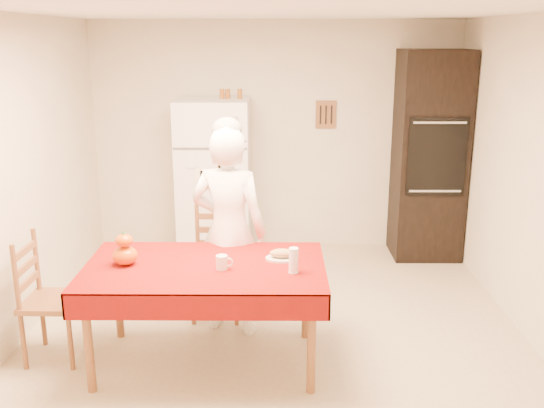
{
  "coord_description": "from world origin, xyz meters",
  "views": [
    {
      "loc": [
        0.0,
        -4.4,
        2.32
      ],
      "look_at": [
        -0.03,
        0.2,
        1.05
      ],
      "focal_mm": 40.0,
      "sensor_mm": 36.0,
      "label": 1
    }
  ],
  "objects_px": {
    "chair_left": "(44,294)",
    "coffee_mug": "(222,262)",
    "dining_table": "(205,274)",
    "refrigerator": "(214,180)",
    "wine_glass": "(294,260)",
    "chair_far": "(217,257)",
    "seated_woman": "(229,231)",
    "pumpkin_lower": "(125,256)",
    "oven_cabinet": "(429,156)",
    "bread_plate": "(282,258)"
  },
  "relations": [
    {
      "from": "wine_glass",
      "to": "chair_far",
      "type": "bearing_deg",
      "value": 122.63
    },
    {
      "from": "refrigerator",
      "to": "chair_far",
      "type": "distance_m",
      "value": 1.48
    },
    {
      "from": "oven_cabinet",
      "to": "seated_woman",
      "type": "distance_m",
      "value": 2.69
    },
    {
      "from": "chair_far",
      "to": "seated_woman",
      "type": "bearing_deg",
      "value": -65.38
    },
    {
      "from": "refrigerator",
      "to": "coffee_mug",
      "type": "xyz_separation_m",
      "value": [
        0.28,
        -2.35,
        -0.04
      ]
    },
    {
      "from": "oven_cabinet",
      "to": "bread_plate",
      "type": "height_order",
      "value": "oven_cabinet"
    },
    {
      "from": "chair_far",
      "to": "wine_glass",
      "type": "distance_m",
      "value": 1.2
    },
    {
      "from": "seated_woman",
      "to": "dining_table",
      "type": "bearing_deg",
      "value": 91.14
    },
    {
      "from": "oven_cabinet",
      "to": "wine_glass",
      "type": "bearing_deg",
      "value": -121.51
    },
    {
      "from": "oven_cabinet",
      "to": "dining_table",
      "type": "relative_size",
      "value": 1.29
    },
    {
      "from": "dining_table",
      "to": "coffee_mug",
      "type": "xyz_separation_m",
      "value": [
        0.13,
        -0.07,
        0.12
      ]
    },
    {
      "from": "dining_table",
      "to": "coffee_mug",
      "type": "relative_size",
      "value": 17.0
    },
    {
      "from": "seated_woman",
      "to": "pumpkin_lower",
      "type": "height_order",
      "value": "seated_woman"
    },
    {
      "from": "chair_far",
      "to": "bread_plate",
      "type": "relative_size",
      "value": 3.96
    },
    {
      "from": "dining_table",
      "to": "chair_far",
      "type": "xyz_separation_m",
      "value": [
        0.0,
        0.84,
        -0.18
      ]
    },
    {
      "from": "oven_cabinet",
      "to": "bread_plate",
      "type": "xyz_separation_m",
      "value": [
        -1.58,
        -2.21,
        -0.33
      ]
    },
    {
      "from": "chair_left",
      "to": "wine_glass",
      "type": "relative_size",
      "value": 5.4
    },
    {
      "from": "refrigerator",
      "to": "wine_glass",
      "type": "xyz_separation_m",
      "value": [
        0.78,
        -2.4,
        -0.0
      ]
    },
    {
      "from": "coffee_mug",
      "to": "wine_glass",
      "type": "relative_size",
      "value": 0.57
    },
    {
      "from": "pumpkin_lower",
      "to": "bread_plate",
      "type": "height_order",
      "value": "pumpkin_lower"
    },
    {
      "from": "coffee_mug",
      "to": "bread_plate",
      "type": "bearing_deg",
      "value": 24.18
    },
    {
      "from": "seated_woman",
      "to": "coffee_mug",
      "type": "distance_m",
      "value": 0.61
    },
    {
      "from": "chair_left",
      "to": "coffee_mug",
      "type": "xyz_separation_m",
      "value": [
        1.32,
        -0.14,
        0.3
      ]
    },
    {
      "from": "wine_glass",
      "to": "dining_table",
      "type": "bearing_deg",
      "value": 168.26
    },
    {
      "from": "dining_table",
      "to": "chair_left",
      "type": "relative_size",
      "value": 1.79
    },
    {
      "from": "wine_glass",
      "to": "chair_left",
      "type": "bearing_deg",
      "value": 173.69
    },
    {
      "from": "seated_woman",
      "to": "coffee_mug",
      "type": "height_order",
      "value": "seated_woman"
    },
    {
      "from": "oven_cabinet",
      "to": "pumpkin_lower",
      "type": "bearing_deg",
      "value": -139.38
    },
    {
      "from": "coffee_mug",
      "to": "dining_table",
      "type": "bearing_deg",
      "value": 150.31
    },
    {
      "from": "chair_far",
      "to": "oven_cabinet",
      "type": "bearing_deg",
      "value": 36.47
    },
    {
      "from": "refrigerator",
      "to": "chair_left",
      "type": "distance_m",
      "value": 2.46
    },
    {
      "from": "chair_far",
      "to": "coffee_mug",
      "type": "height_order",
      "value": "chair_far"
    },
    {
      "from": "refrigerator",
      "to": "dining_table",
      "type": "distance_m",
      "value": 2.29
    },
    {
      "from": "chair_far",
      "to": "chair_left",
      "type": "xyz_separation_m",
      "value": [
        -1.2,
        -0.77,
        0.0
      ]
    },
    {
      "from": "coffee_mug",
      "to": "seated_woman",
      "type": "bearing_deg",
      "value": 89.53
    },
    {
      "from": "dining_table",
      "to": "bread_plate",
      "type": "relative_size",
      "value": 7.08
    },
    {
      "from": "refrigerator",
      "to": "wine_glass",
      "type": "distance_m",
      "value": 2.53
    },
    {
      "from": "coffee_mug",
      "to": "wine_glass",
      "type": "height_order",
      "value": "wine_glass"
    },
    {
      "from": "refrigerator",
      "to": "seated_woman",
      "type": "relative_size",
      "value": 1.01
    },
    {
      "from": "dining_table",
      "to": "pumpkin_lower",
      "type": "distance_m",
      "value": 0.58
    },
    {
      "from": "oven_cabinet",
      "to": "chair_far",
      "type": "height_order",
      "value": "oven_cabinet"
    },
    {
      "from": "refrigerator",
      "to": "chair_left",
      "type": "bearing_deg",
      "value": -115.31
    },
    {
      "from": "oven_cabinet",
      "to": "dining_table",
      "type": "height_order",
      "value": "oven_cabinet"
    },
    {
      "from": "wine_glass",
      "to": "pumpkin_lower",
      "type": "bearing_deg",
      "value": 173.09
    },
    {
      "from": "oven_cabinet",
      "to": "chair_left",
      "type": "xyz_separation_m",
      "value": [
        -3.32,
        -2.25,
        -0.59
      ]
    },
    {
      "from": "dining_table",
      "to": "pumpkin_lower",
      "type": "bearing_deg",
      "value": 178.55
    },
    {
      "from": "oven_cabinet",
      "to": "coffee_mug",
      "type": "height_order",
      "value": "oven_cabinet"
    },
    {
      "from": "wine_glass",
      "to": "bread_plate",
      "type": "relative_size",
      "value": 0.73
    },
    {
      "from": "oven_cabinet",
      "to": "refrigerator",
      "type": "bearing_deg",
      "value": -178.82
    },
    {
      "from": "chair_left",
      "to": "coffee_mug",
      "type": "height_order",
      "value": "chair_left"
    }
  ]
}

